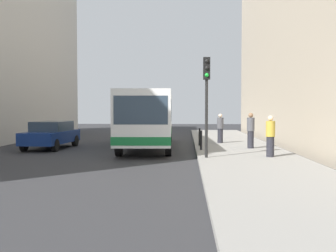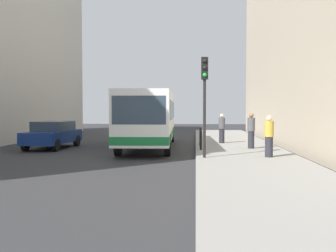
% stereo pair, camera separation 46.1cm
% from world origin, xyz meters
% --- Properties ---
extents(ground_plane, '(80.00, 80.00, 0.00)m').
position_xyz_m(ground_plane, '(0.00, 0.00, 0.00)').
color(ground_plane, '#2D2D30').
extents(sidewalk, '(4.40, 40.00, 0.15)m').
position_xyz_m(sidewalk, '(5.40, 0.00, 0.07)').
color(sidewalk, gray).
rests_on(sidewalk, ground).
extents(bus, '(2.92, 11.10, 3.00)m').
position_xyz_m(bus, '(0.63, 3.56, 1.73)').
color(bus, white).
rests_on(bus, ground).
extents(car_beside_bus, '(2.04, 4.48, 1.48)m').
position_xyz_m(car_beside_bus, '(-4.61, 2.76, 0.78)').
color(car_beside_bus, navy).
rests_on(car_beside_bus, ground).
extents(traffic_light, '(0.28, 0.33, 4.10)m').
position_xyz_m(traffic_light, '(3.55, -2.09, 3.01)').
color(traffic_light, black).
rests_on(traffic_light, sidewalk).
extents(bollard_near, '(0.11, 0.11, 0.95)m').
position_xyz_m(bollard_near, '(3.45, 1.00, 0.62)').
color(bollard_near, black).
rests_on(bollard_near, sidewalk).
extents(bollard_mid, '(0.11, 0.11, 0.95)m').
position_xyz_m(bollard_mid, '(3.45, 3.36, 0.62)').
color(bollard_mid, black).
rests_on(bollard_mid, sidewalk).
extents(pedestrian_near_signal, '(0.38, 0.38, 1.73)m').
position_xyz_m(pedestrian_near_signal, '(6.23, -1.72, 1.01)').
color(pedestrian_near_signal, '#26262D').
rests_on(pedestrian_near_signal, sidewalk).
extents(pedestrian_mid_sidewalk, '(0.38, 0.38, 1.81)m').
position_xyz_m(pedestrian_mid_sidewalk, '(6.00, 1.92, 1.06)').
color(pedestrian_mid_sidewalk, '#26262D').
rests_on(pedestrian_mid_sidewalk, sidewalk).
extents(pedestrian_far_sidewalk, '(0.38, 0.38, 1.73)m').
position_xyz_m(pedestrian_far_sidewalk, '(4.73, 5.10, 1.01)').
color(pedestrian_far_sidewalk, '#26262D').
rests_on(pedestrian_far_sidewalk, sidewalk).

